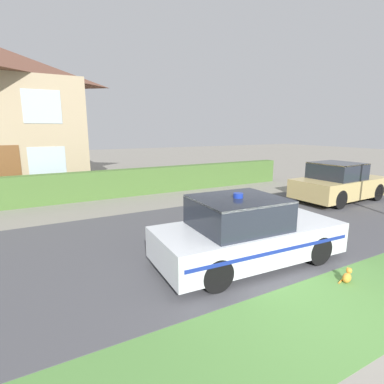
# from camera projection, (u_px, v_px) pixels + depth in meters

# --- Properties ---
(ground_plane) EXTENTS (80.00, 80.00, 0.00)m
(ground_plane) POSITION_uv_depth(u_px,v_px,m) (346.00, 323.00, 4.25)
(ground_plane) COLOR gray
(road_strip) EXTENTS (28.00, 5.83, 0.01)m
(road_strip) POSITION_uv_depth(u_px,v_px,m) (201.00, 236.00, 7.72)
(road_strip) COLOR #4C4C51
(road_strip) RESTS_ON ground
(lawn_verge) EXTENTS (28.00, 1.75, 0.01)m
(lawn_verge) POSITION_uv_depth(u_px,v_px,m) (330.00, 313.00, 4.47)
(lawn_verge) COLOR #568C42
(lawn_verge) RESTS_ON ground
(garden_hedge) EXTENTS (15.05, 0.51, 1.10)m
(garden_hedge) POSITION_uv_depth(u_px,v_px,m) (134.00, 182.00, 12.45)
(garden_hedge) COLOR #4C7233
(garden_hedge) RESTS_ON ground
(police_car) EXTENTS (3.92, 1.84, 1.47)m
(police_car) POSITION_uv_depth(u_px,v_px,m) (246.00, 232.00, 6.06)
(police_car) COLOR black
(police_car) RESTS_ON road_strip
(cat) EXTENTS (0.31, 0.19, 0.26)m
(cat) POSITION_uv_depth(u_px,v_px,m) (347.00, 276.00, 5.37)
(cat) COLOR orange
(cat) RESTS_ON ground
(neighbour_car_near) EXTENTS (3.89, 1.91, 1.47)m
(neighbour_car_near) POSITION_uv_depth(u_px,v_px,m) (339.00, 183.00, 11.41)
(neighbour_car_near) COLOR black
(neighbour_car_near) RESTS_ON road_strip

